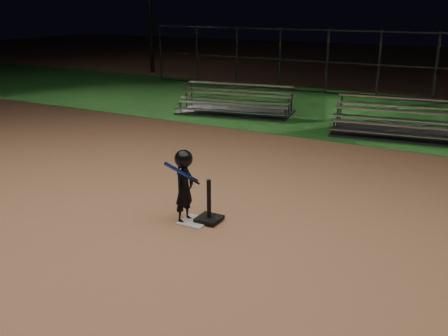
{
  "coord_description": "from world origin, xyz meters",
  "views": [
    {
      "loc": [
        4.06,
        -6.35,
        3.42
      ],
      "look_at": [
        0.0,
        1.0,
        0.65
      ],
      "focal_mm": 40.03,
      "sensor_mm": 36.0,
      "label": 1
    }
  ],
  "objects_px": {
    "batting_tee": "(209,213)",
    "bleacher_right": "(406,129)",
    "home_plate": "(195,221)",
    "child_batter": "(184,184)",
    "bleacher_left": "(235,107)"
  },
  "relations": [
    {
      "from": "batting_tee",
      "to": "home_plate",
      "type": "bearing_deg",
      "value": -147.28
    },
    {
      "from": "child_batter",
      "to": "bleacher_left",
      "type": "height_order",
      "value": "child_batter"
    },
    {
      "from": "home_plate",
      "to": "bleacher_left",
      "type": "xyz_separation_m",
      "value": [
        -3.42,
        7.98,
        0.17
      ]
    },
    {
      "from": "child_batter",
      "to": "bleacher_right",
      "type": "xyz_separation_m",
      "value": [
        2.2,
        7.6,
        -0.45
      ]
    },
    {
      "from": "home_plate",
      "to": "child_batter",
      "type": "distance_m",
      "value": 0.66
    },
    {
      "from": "batting_tee",
      "to": "bleacher_left",
      "type": "xyz_separation_m",
      "value": [
        -3.62,
        7.85,
        0.04
      ]
    },
    {
      "from": "batting_tee",
      "to": "bleacher_right",
      "type": "relative_size",
      "value": 0.17
    },
    {
      "from": "home_plate",
      "to": "bleacher_left",
      "type": "height_order",
      "value": "bleacher_left"
    },
    {
      "from": "batting_tee",
      "to": "child_batter",
      "type": "distance_m",
      "value": 0.64
    },
    {
      "from": "home_plate",
      "to": "child_batter",
      "type": "bearing_deg",
      "value": -169.24
    },
    {
      "from": "home_plate",
      "to": "child_batter",
      "type": "relative_size",
      "value": 0.37
    },
    {
      "from": "batting_tee",
      "to": "child_batter",
      "type": "xyz_separation_m",
      "value": [
        -0.37,
        -0.16,
        0.5
      ]
    },
    {
      "from": "batting_tee",
      "to": "bleacher_right",
      "type": "xyz_separation_m",
      "value": [
        1.83,
        7.44,
        0.05
      ]
    },
    {
      "from": "bleacher_left",
      "to": "child_batter",
      "type": "bearing_deg",
      "value": -78.37
    },
    {
      "from": "home_plate",
      "to": "batting_tee",
      "type": "distance_m",
      "value": 0.27
    }
  ]
}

